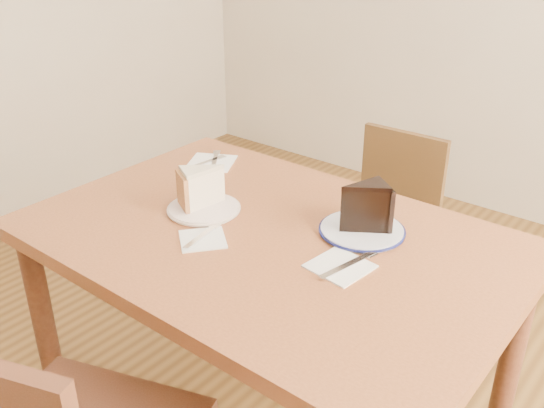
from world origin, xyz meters
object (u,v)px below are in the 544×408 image
(table, at_px, (268,267))
(plate_navy, at_px, (362,230))
(chair_far, at_px, (383,229))
(carrot_cake, at_px, (205,188))
(chocolate_cake, at_px, (362,209))
(plate_cream, at_px, (204,209))

(table, height_order, plate_navy, plate_navy)
(chair_far, relative_size, carrot_cake, 6.83)
(table, height_order, chocolate_cake, chocolate_cake)
(carrot_cake, bearing_deg, plate_cream, -31.06)
(carrot_cake, distance_m, chocolate_cake, 0.42)
(table, xyz_separation_m, chair_far, (-0.06, 0.74, -0.23))
(chair_far, bearing_deg, plate_cream, 77.96)
(table, bearing_deg, plate_navy, 39.67)
(plate_cream, distance_m, carrot_cake, 0.06)
(chocolate_cake, bearing_deg, table, 75.54)
(chocolate_cake, bearing_deg, plate_navy, -63.29)
(plate_cream, height_order, carrot_cake, carrot_cake)
(table, distance_m, plate_cream, 0.23)
(table, distance_m, chocolate_cake, 0.28)
(chair_far, distance_m, carrot_cake, 0.84)
(plate_cream, bearing_deg, carrot_cake, 120.62)
(carrot_cake, bearing_deg, chair_far, 106.39)
(plate_cream, relative_size, chocolate_cake, 1.66)
(table, distance_m, chair_far, 0.78)
(table, xyz_separation_m, plate_navy, (0.18, 0.15, 0.10))
(carrot_cake, bearing_deg, chocolate_cake, 47.37)
(plate_cream, xyz_separation_m, chocolate_cake, (0.39, 0.15, 0.06))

